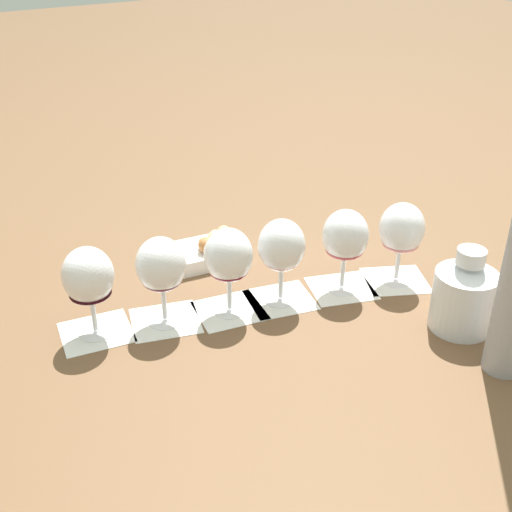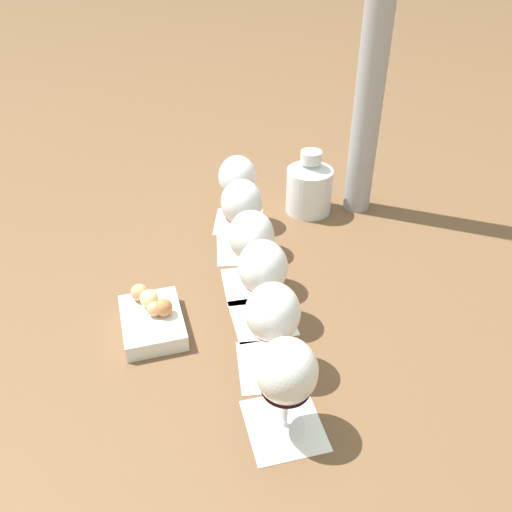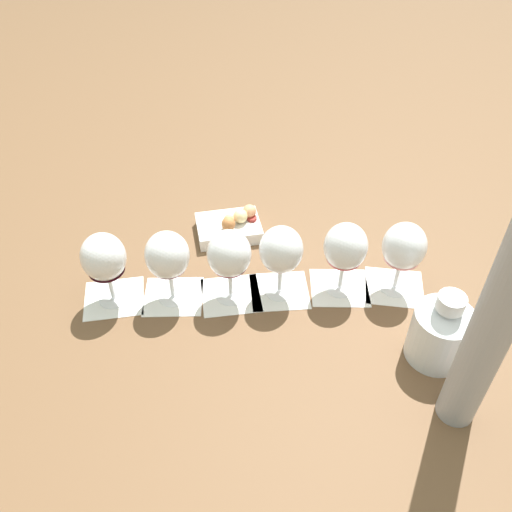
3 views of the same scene
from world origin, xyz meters
name	(u,v)px [view 2 (image 2 of 3)]	position (x,y,z in m)	size (l,w,h in m)	color
ground_plane	(256,300)	(0.00, 0.00, 0.00)	(8.00, 8.00, 0.00)	brown
tasting_card_0	(239,222)	(-0.28, 0.09, 0.00)	(0.16, 0.15, 0.00)	white
tasting_card_1	(242,249)	(-0.17, 0.05, 0.00)	(0.15, 0.15, 0.00)	white
tasting_card_2	(252,284)	(-0.05, 0.01, 0.00)	(0.14, 0.14, 0.00)	white
tasting_card_3	(262,318)	(0.05, -0.01, 0.00)	(0.14, 0.13, 0.00)	white
tasting_card_4	(272,365)	(0.16, -0.05, 0.00)	(0.15, 0.14, 0.00)	white
tasting_card_5	(284,425)	(0.28, -0.09, 0.00)	(0.14, 0.13, 0.00)	white
wine_glass_0	(238,180)	(-0.28, 0.09, 0.11)	(0.09, 0.09, 0.16)	white
wine_glass_1	(242,206)	(-0.17, 0.05, 0.11)	(0.09, 0.09, 0.16)	white
wine_glass_2	(251,239)	(-0.05, 0.01, 0.11)	(0.09, 0.09, 0.16)	white
wine_glass_3	(263,271)	(0.05, -0.01, 0.11)	(0.09, 0.09, 0.16)	white
wine_glass_4	(273,316)	(0.16, -0.05, 0.11)	(0.09, 0.09, 0.16)	white
wine_glass_5	(287,374)	(0.28, -0.09, 0.11)	(0.09, 0.09, 0.16)	white
ceramic_vase	(309,186)	(-0.26, 0.26, 0.07)	(0.11, 0.11, 0.15)	silver
snack_dish	(152,318)	(-0.01, -0.20, 0.02)	(0.16, 0.13, 0.07)	white
umbrella_pole	(375,51)	(-0.22, 0.38, 0.37)	(0.06, 0.06, 0.74)	#99999E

